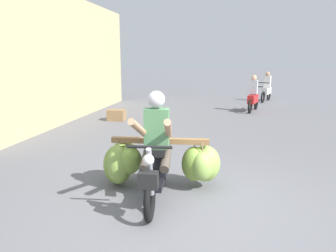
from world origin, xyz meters
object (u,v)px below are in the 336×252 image
object	(u,v)px
produce_crate	(117,115)
motorbike_distant_ahead_right	(253,97)
motorbike_main_loaded	(156,160)
motorbike_distant_ahead_left	(267,89)

from	to	relation	value
produce_crate	motorbike_distant_ahead_right	bearing A→B (deg)	30.07
motorbike_main_loaded	motorbike_distant_ahead_right	xyz separation A→B (m)	(2.10, 8.22, 0.09)
motorbike_main_loaded	motorbike_distant_ahead_left	size ratio (longest dim) A/B	1.24
motorbike_distant_ahead_left	motorbike_distant_ahead_right	distance (m)	3.44
motorbike_distant_ahead_left	produce_crate	bearing A→B (deg)	-132.46
motorbike_main_loaded	motorbike_distant_ahead_right	distance (m)	8.48
motorbike_main_loaded	produce_crate	xyz separation A→B (m)	(-2.49, 5.56, -0.30)
motorbike_distant_ahead_right	produce_crate	world-z (taller)	motorbike_distant_ahead_right
motorbike_main_loaded	produce_crate	bearing A→B (deg)	114.11
produce_crate	motorbike_distant_ahead_left	bearing A→B (deg)	47.54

